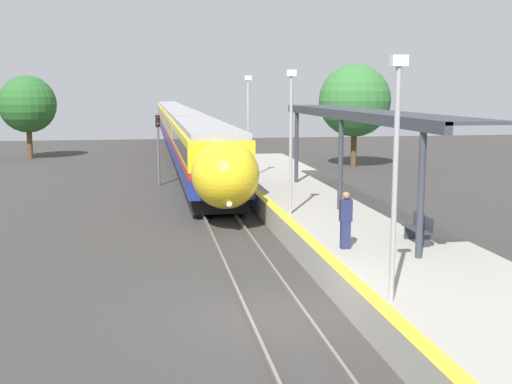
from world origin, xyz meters
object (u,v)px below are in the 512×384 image
Objects in this scene: platform_bench at (420,228)px; lamppost_mid at (291,133)px; train at (179,125)px; lamppost_far at (248,120)px; railway_signal at (158,142)px; lamppost_near at (396,164)px; person_waiting at (346,219)px.

lamppost_mid is at bearing 119.21° from platform_bench.
train is 29.88m from lamppost_far.
lamppost_near is (4.76, -25.22, 1.49)m from railway_signal.
lamppost_far reaches higher than platform_bench.
platform_bench is 21.50m from railway_signal.
railway_signal is (-7.72, 20.03, 1.18)m from platform_bench.
lamppost_mid is 10.49m from lamppost_far.
platform_bench is (5.24, -45.53, -0.80)m from train.
person_waiting is 5.38m from lamppost_near.
lamppost_mid is 1.00× the size of lamppost_far.
lamppost_far is at bearing 91.58° from person_waiting.
lamppost_near is (-0.44, -4.87, 2.23)m from person_waiting.
person_waiting is at bearing -172.84° from platform_bench.
lamppost_mid is (-0.44, 5.62, 2.23)m from person_waiting.
lamppost_mid reaches higher than railway_signal.
train is at bearing 92.57° from lamppost_near.
lamppost_near reaches higher than railway_signal.
person_waiting is 6.06m from lamppost_mid.
lamppost_far is at bearing 90.00° from lamppost_mid.
train is at bearing 94.37° from lamppost_far.
lamppost_far reaches higher than railway_signal.
railway_signal is at bearing 111.08° from platform_bench.
railway_signal reaches higher than platform_bench.
lamppost_far is (-2.96, 15.79, 2.67)m from platform_bench.
train is at bearing 96.56° from platform_bench.
lamppost_mid is (2.27, -40.23, 1.87)m from train.
person_waiting is (2.72, -45.84, -0.36)m from train.
train is at bearing 93.23° from lamppost_mid.
lamppost_near is 10.49m from lamppost_mid.
platform_bench is 0.27× the size of lamppost_mid.
lamppost_mid and lamppost_far have the same top height.
platform_bench is at bearing -60.79° from lamppost_mid.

